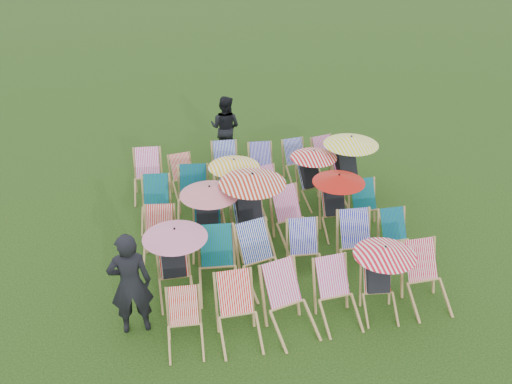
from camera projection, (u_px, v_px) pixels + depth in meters
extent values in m
plane|color=black|center=(271.00, 243.00, 10.85)|extent=(100.00, 100.00, 0.00)
cube|color=red|center=(183.00, 306.00, 8.44)|extent=(0.46, 0.36, 0.51)
cube|color=red|center=(235.00, 292.00, 8.56)|extent=(0.51, 0.38, 0.59)
cube|color=#E52D7F|center=(282.00, 283.00, 8.71)|extent=(0.59, 0.48, 0.62)
cube|color=#E82E8E|center=(332.00, 276.00, 8.93)|extent=(0.50, 0.37, 0.58)
cube|color=red|center=(377.00, 275.00, 9.08)|extent=(0.47, 0.38, 0.51)
cube|color=black|center=(378.00, 277.00, 9.05)|extent=(0.41, 0.42, 0.53)
sphere|color=tan|center=(378.00, 259.00, 8.99)|extent=(0.19, 0.19, 0.19)
cylinder|color=black|center=(383.00, 266.00, 8.91)|extent=(0.03, 0.03, 0.62)
cone|color=red|center=(385.00, 251.00, 8.76)|extent=(0.98, 0.98, 0.15)
cube|color=red|center=(421.00, 260.00, 9.25)|extent=(0.52, 0.38, 0.60)
cube|color=red|center=(173.00, 259.00, 9.39)|extent=(0.47, 0.36, 0.55)
cube|color=black|center=(173.00, 261.00, 9.35)|extent=(0.40, 0.41, 0.57)
sphere|color=tan|center=(172.00, 242.00, 9.28)|extent=(0.20, 0.20, 0.20)
cylinder|color=black|center=(176.00, 249.00, 9.20)|extent=(0.03, 0.03, 0.67)
cone|color=pink|center=(175.00, 233.00, 9.05)|extent=(1.05, 1.05, 0.16)
cube|color=#0A6C2E|center=(216.00, 246.00, 9.55)|extent=(0.58, 0.46, 0.63)
cube|color=#071F92|center=(254.00, 241.00, 9.67)|extent=(0.60, 0.49, 0.63)
cube|color=#0809A8|center=(303.00, 236.00, 9.92)|extent=(0.52, 0.41, 0.57)
cube|color=#080AAC|center=(355.00, 228.00, 10.04)|extent=(0.55, 0.43, 0.62)
cube|color=#0B763F|center=(393.00, 224.00, 10.34)|extent=(0.46, 0.35, 0.53)
cube|color=red|center=(160.00, 222.00, 10.32)|extent=(0.54, 0.44, 0.57)
cube|color=#0B7634|center=(208.00, 215.00, 10.54)|extent=(0.53, 0.43, 0.56)
cube|color=black|center=(208.00, 217.00, 10.50)|extent=(0.47, 0.48, 0.59)
sphere|color=tan|center=(207.00, 200.00, 10.43)|extent=(0.21, 0.21, 0.21)
cylinder|color=black|center=(210.00, 206.00, 10.34)|extent=(0.03, 0.03, 0.69)
cone|color=#CF6A77|center=(209.00, 190.00, 10.18)|extent=(1.08, 1.08, 0.17)
cube|color=#0730A2|center=(248.00, 207.00, 10.63)|extent=(0.55, 0.42, 0.63)
cube|color=black|center=(248.00, 209.00, 10.59)|extent=(0.47, 0.48, 0.67)
sphere|color=tan|center=(246.00, 190.00, 10.51)|extent=(0.23, 0.23, 0.23)
cylinder|color=black|center=(252.00, 196.00, 10.42)|extent=(0.03, 0.03, 0.78)
cone|color=#B72209|center=(252.00, 179.00, 10.25)|extent=(1.22, 1.22, 0.19)
cube|color=#F83193|center=(286.00, 203.00, 10.85)|extent=(0.56, 0.45, 0.59)
cube|color=red|center=(333.00, 201.00, 11.09)|extent=(0.45, 0.35, 0.52)
cube|color=black|center=(334.00, 202.00, 11.05)|extent=(0.39, 0.40, 0.55)
sphere|color=tan|center=(333.00, 187.00, 10.99)|extent=(0.19, 0.19, 0.19)
cylinder|color=black|center=(338.00, 192.00, 10.91)|extent=(0.03, 0.03, 0.64)
cone|color=#AE1309|center=(339.00, 178.00, 10.76)|extent=(1.00, 1.00, 0.15)
cube|color=#09662F|center=(363.00, 195.00, 11.21)|extent=(0.48, 0.36, 0.56)
cube|color=#0A7334|center=(156.00, 190.00, 11.34)|extent=(0.54, 0.43, 0.58)
cube|color=#09602A|center=(193.00, 182.00, 11.51)|extent=(0.60, 0.49, 0.63)
cube|color=#080CA9|center=(231.00, 186.00, 11.59)|extent=(0.45, 0.33, 0.53)
cube|color=black|center=(231.00, 187.00, 11.55)|extent=(0.38, 0.39, 0.56)
sphere|color=tan|center=(230.00, 172.00, 11.49)|extent=(0.20, 0.20, 0.20)
cylinder|color=black|center=(234.00, 176.00, 11.41)|extent=(0.03, 0.03, 0.65)
cone|color=#F9B10D|center=(234.00, 163.00, 11.27)|extent=(1.03, 1.03, 0.16)
cube|color=#D62A8F|center=(266.00, 180.00, 11.83)|extent=(0.49, 0.39, 0.53)
cube|color=#07139F|center=(308.00, 175.00, 12.07)|extent=(0.48, 0.39, 0.50)
cube|color=black|center=(310.00, 176.00, 12.04)|extent=(0.42, 0.43, 0.53)
sphere|color=tan|center=(308.00, 162.00, 11.97)|extent=(0.19, 0.19, 0.19)
cylinder|color=black|center=(313.00, 166.00, 11.91)|extent=(0.03, 0.03, 0.62)
cone|color=red|center=(314.00, 154.00, 11.77)|extent=(0.97, 0.97, 0.15)
cube|color=#DA2B85|center=(344.00, 165.00, 12.22)|extent=(0.57, 0.47, 0.60)
cube|color=black|center=(345.00, 167.00, 12.18)|extent=(0.50, 0.51, 0.63)
sphere|color=tan|center=(344.00, 151.00, 12.10)|extent=(0.22, 0.22, 0.22)
cylinder|color=black|center=(350.00, 155.00, 12.03)|extent=(0.03, 0.03, 0.74)
cone|color=yellow|center=(351.00, 140.00, 11.87)|extent=(1.16, 1.16, 0.18)
cube|color=#E52D8D|center=(147.00, 163.00, 12.33)|extent=(0.55, 0.43, 0.60)
cube|color=red|center=(181.00, 166.00, 12.40)|extent=(0.47, 0.37, 0.51)
cube|color=#081FAE|center=(225.00, 155.00, 12.71)|extent=(0.52, 0.41, 0.58)
cube|color=#1208AA|center=(260.00, 155.00, 12.78)|extent=(0.50, 0.40, 0.55)
cube|color=#070D93|center=(294.00, 151.00, 13.01)|extent=(0.47, 0.36, 0.53)
cube|color=#E92E96|center=(324.00, 149.00, 13.09)|extent=(0.51, 0.41, 0.55)
imported|color=black|center=(130.00, 284.00, 8.40)|extent=(0.64, 0.43, 1.74)
imported|color=black|center=(225.00, 128.00, 13.71)|extent=(0.97, 0.92, 1.58)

